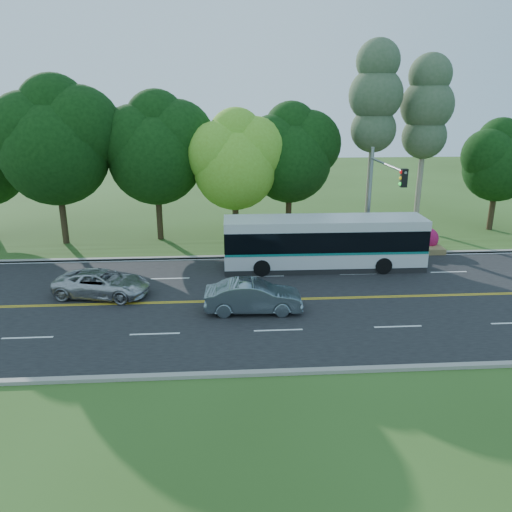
{
  "coord_description": "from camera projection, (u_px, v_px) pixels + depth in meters",
  "views": [
    {
      "loc": [
        -2.85,
        -23.67,
        10.12
      ],
      "look_at": [
        -1.14,
        2.0,
        1.76
      ],
      "focal_mm": 35.0,
      "sensor_mm": 36.0,
      "label": 1
    }
  ],
  "objects": [
    {
      "name": "sedan",
      "position": [
        253.0,
        297.0,
        24.13
      ],
      "size": [
        4.75,
        1.8,
        1.55
      ],
      "primitive_type": "imported",
      "rotation": [
        0.0,
        0.0,
        1.54
      ],
      "color": "slate",
      "rests_on": "road"
    },
    {
      "name": "road",
      "position": [
        280.0,
        300.0,
        25.77
      ],
      "size": [
        60.0,
        14.0,
        0.02
      ],
      "primitive_type": "cube",
      "color": "black",
      "rests_on": "ground"
    },
    {
      "name": "curb_south",
      "position": [
        302.0,
        371.0,
        18.96
      ],
      "size": [
        60.0,
        0.3,
        0.15
      ],
      "primitive_type": "cube",
      "color": "gray",
      "rests_on": "ground"
    },
    {
      "name": "bougainvillea_hedge",
      "position": [
        372.0,
        240.0,
        33.74
      ],
      "size": [
        9.5,
        2.25,
        1.5
      ],
      "color": "maroon",
      "rests_on": "ground"
    },
    {
      "name": "tree_row",
      "position": [
        189.0,
        145.0,
        34.88
      ],
      "size": [
        44.7,
        9.1,
        13.84
      ],
      "color": "black",
      "rests_on": "ground"
    },
    {
      "name": "curb_north",
      "position": [
        268.0,
        256.0,
        32.53
      ],
      "size": [
        60.0,
        0.3,
        0.15
      ],
      "primitive_type": "cube",
      "color": "gray",
      "rests_on": "ground"
    },
    {
      "name": "lane_markings",
      "position": [
        279.0,
        299.0,
        25.76
      ],
      "size": [
        57.6,
        13.82,
        0.0
      ],
      "color": "gold",
      "rests_on": "road"
    },
    {
      "name": "ground",
      "position": [
        280.0,
        300.0,
        25.77
      ],
      "size": [
        120.0,
        120.0,
        0.0
      ],
      "primitive_type": "plane",
      "color": "#2F4D19",
      "rests_on": "ground"
    },
    {
      "name": "suv",
      "position": [
        102.0,
        283.0,
        26.05
      ],
      "size": [
        5.28,
        3.21,
        1.37
      ],
      "primitive_type": "imported",
      "rotation": [
        0.0,
        0.0,
        1.37
      ],
      "color": "#B1B2B5",
      "rests_on": "road"
    },
    {
      "name": "grass_verge",
      "position": [
        266.0,
        248.0,
        34.3
      ],
      "size": [
        60.0,
        4.0,
        0.1
      ],
      "primitive_type": "cube",
      "color": "#2F4D19",
      "rests_on": "ground"
    },
    {
      "name": "traffic_signal",
      "position": [
        379.0,
        190.0,
        29.87
      ],
      "size": [
        0.42,
        6.1,
        7.0
      ],
      "color": "gray",
      "rests_on": "ground"
    },
    {
      "name": "transit_bus",
      "position": [
        324.0,
        244.0,
        29.96
      ],
      "size": [
        11.99,
        2.74,
        3.13
      ],
      "rotation": [
        0.0,
        0.0,
        -0.01
      ],
      "color": "silver",
      "rests_on": "road"
    }
  ]
}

